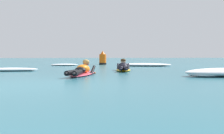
{
  "coord_description": "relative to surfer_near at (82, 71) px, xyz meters",
  "views": [
    {
      "loc": [
        1.13,
        -6.01,
        0.61
      ],
      "look_at": [
        2.41,
        3.98,
        0.2
      ],
      "focal_mm": 44.63,
      "sensor_mm": 36.0,
      "label": 1
    }
  ],
  "objects": [
    {
      "name": "ground_plane",
      "position": [
        -1.3,
        7.39,
        -0.14
      ],
      "size": [
        120.0,
        120.0,
        0.0
      ],
      "primitive_type": "plane",
      "color": "#2D6B7A"
    },
    {
      "name": "surfer_near",
      "position": [
        0.0,
        0.0,
        0.0
      ],
      "size": [
        1.13,
        2.66,
        0.54
      ],
      "color": "#E54C66",
      "rests_on": "ground"
    },
    {
      "name": "surfer_far",
      "position": [
        1.7,
        2.42,
        -0.0
      ],
      "size": [
        0.91,
        2.56,
        0.54
      ],
      "color": "yellow",
      "rests_on": "ground"
    },
    {
      "name": "whitewater_front",
      "position": [
        3.77,
        7.12,
        -0.05
      ],
      "size": [
        3.21,
        1.92,
        0.18
      ],
      "color": "white",
      "rests_on": "ground"
    },
    {
      "name": "whitewater_mid_left",
      "position": [
        -0.9,
        8.56,
        -0.08
      ],
      "size": [
        1.73,
        1.09,
        0.12
      ],
      "color": "white",
      "rests_on": "ground"
    },
    {
      "name": "whitewater_back",
      "position": [
        -2.71,
        2.69,
        -0.07
      ],
      "size": [
        2.07,
        0.65,
        0.14
      ],
      "color": "white",
      "rests_on": "ground"
    },
    {
      "name": "channel_marker_buoy",
      "position": [
        1.61,
        10.29,
        0.24
      ],
      "size": [
        0.49,
        0.49,
        0.95
      ],
      "color": "#EA5B0F",
      "rests_on": "ground"
    }
  ]
}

